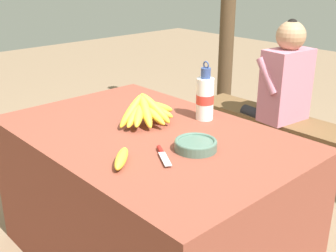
% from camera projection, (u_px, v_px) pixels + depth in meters
% --- Properties ---
extents(market_counter, '(1.42, 0.94, 0.71)m').
position_uv_depth(market_counter, '(149.00, 199.00, 2.08)').
color(market_counter, brown).
rests_on(market_counter, ground_plane).
extents(banana_bunch_ripe, '(0.21, 0.34, 0.16)m').
position_uv_depth(banana_bunch_ripe, '(147.00, 110.00, 2.02)').
color(banana_bunch_ripe, '#4C381E').
rests_on(banana_bunch_ripe, market_counter).
extents(serving_bowl, '(0.18, 0.18, 0.04)m').
position_uv_depth(serving_bowl, '(196.00, 144.00, 1.76)').
color(serving_bowl, '#4C6B5B').
rests_on(serving_bowl, market_counter).
extents(water_bottle, '(0.09, 0.09, 0.29)m').
position_uv_depth(water_bottle, '(205.00, 97.00, 2.07)').
color(water_bottle, white).
rests_on(water_bottle, market_counter).
extents(loose_banana_front, '(0.16, 0.17, 0.04)m').
position_uv_depth(loose_banana_front, '(121.00, 158.00, 1.64)').
color(loose_banana_front, gold).
rests_on(loose_banana_front, market_counter).
extents(knife, '(0.17, 0.11, 0.02)m').
position_uv_depth(knife, '(162.00, 153.00, 1.71)').
color(knife, '#BCBCC1').
rests_on(knife, market_counter).
extents(wooden_bench, '(1.83, 0.32, 0.40)m').
position_uv_depth(wooden_bench, '(309.00, 134.00, 2.92)').
color(wooden_bench, brown).
rests_on(wooden_bench, ground_plane).
extents(seated_vendor, '(0.43, 0.41, 1.11)m').
position_uv_depth(seated_vendor, '(281.00, 87.00, 2.96)').
color(seated_vendor, '#232328').
rests_on(seated_vendor, ground_plane).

